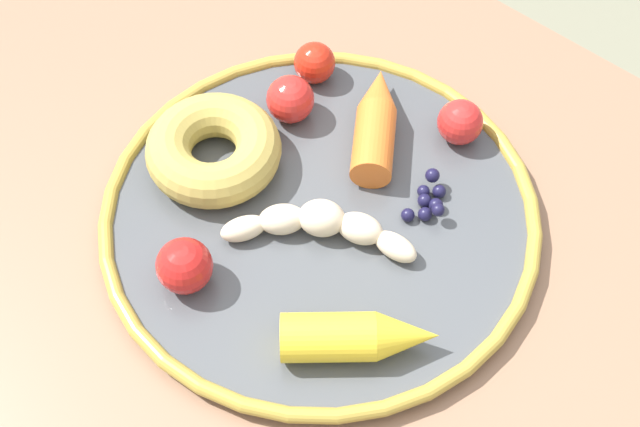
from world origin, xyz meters
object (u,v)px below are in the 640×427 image
Objects in this scene: banana at (321,226)px; donut at (214,150)px; tomato_far at (184,266)px; blueberry_pile at (429,200)px; tomato_near at (290,99)px; tomato_mid at (314,63)px; plate at (320,216)px; carrot_yellow at (360,337)px; carrot_orange at (376,121)px; dining_table at (302,332)px; tomato_extra at (460,122)px.

banana is 0.11m from donut.
tomato_far reaches higher than banana.
banana reaches higher than blueberry_pile.
tomato_near reaches higher than tomato_mid.
tomato_near is at bearing 106.32° from tomato_far.
blueberry_pile is at bearing 0.58° from tomato_near.
carrot_yellow is at bearing -35.56° from plate.
carrot_orange is 0.14m from donut.
carrot_yellow is 2.94× the size of tomato_mid.
carrot_orange is 0.08m from tomato_mid.
blueberry_pile is at bearing 106.14° from carrot_yellow.
carrot_orange is 0.08m from tomato_near.
dining_table is 0.12m from plate.
blueberry_pile reaches higher than plate.
banana is at bearing -73.49° from carrot_orange.
donut is at bearing -169.10° from plate.
blueberry_pile is 0.20m from tomato_far.
tomato_extra reaches higher than blueberry_pile.
dining_table is 31.18× the size of tomato_near.
tomato_extra is (0.14, 0.03, 0.00)m from tomato_mid.
tomato_mid is at bearing 138.09° from carrot_yellow.
tomato_mid is (-0.11, 0.12, 0.01)m from banana.
carrot_orange is 2.65× the size of tomato_far.
banana is 2.74× the size of blueberry_pile.
banana is 0.15m from tomato_extra.
carrot_orange is at bearing 85.16° from tomato_far.
tomato_near is at bearing -155.63° from carrot_orange.
dining_table is 11.86× the size of carrot_yellow.
tomato_far is (-0.02, -0.21, 0.00)m from carrot_orange.
tomato_extra reaches higher than plate.
tomato_mid is at bearing 132.79° from banana.
blueberry_pile is 1.21× the size of tomato_near.
plate is 3.28× the size of carrot_yellow.
dining_table is at bearing -76.75° from banana.
donut is (-0.10, -0.02, 0.02)m from plate.
donut and tomato_extra have the same top height.
tomato_mid is (-0.10, 0.11, 0.02)m from plate.
tomato_mid reaches higher than plate.
carrot_orange reaches higher than plate.
tomato_extra is at bearing 11.61° from tomato_mid.
plate is 3.10× the size of carrot_orange.
carrot_yellow is 0.14m from tomato_far.
tomato_far is (-0.04, -0.11, 0.02)m from plate.
tomato_near reaches higher than carrot_orange.
blueberry_pile is at bearing 27.25° from donut.
tomato_far is at bearing -162.71° from carrot_yellow.
tomato_far is at bearing -118.67° from blueberry_pile.
plate is 8.21× the size of tomato_far.
carrot_orange is at bearing 101.20° from plate.
tomato_extra is at bearing 108.13° from blueberry_pile.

